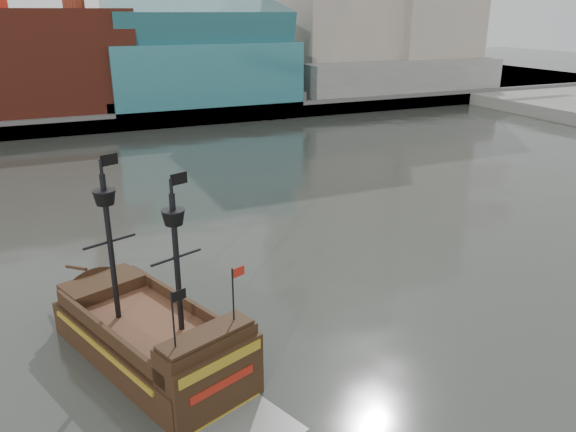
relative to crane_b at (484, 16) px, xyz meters
name	(u,v)px	position (x,y,z in m)	size (l,w,h in m)	color
ground	(378,336)	(-88.23, -92.00, -15.57)	(400.00, 400.00, 0.00)	#292C26
promenade_far	(121,97)	(-88.23, 0.00, -14.57)	(220.00, 60.00, 2.00)	slate
seawall	(151,120)	(-88.23, -29.50, -14.27)	(220.00, 1.00, 2.60)	#4C4C49
crane_b	(484,16)	(0.00, 0.00, 0.00)	(19.10, 4.00, 26.25)	slate
pirate_ship	(152,343)	(-99.82, -89.29, -14.56)	(9.36, 15.58, 11.20)	black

